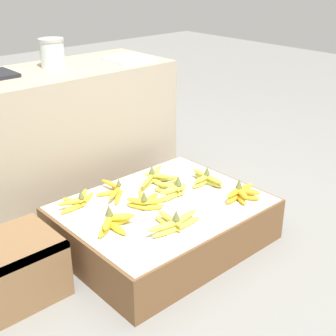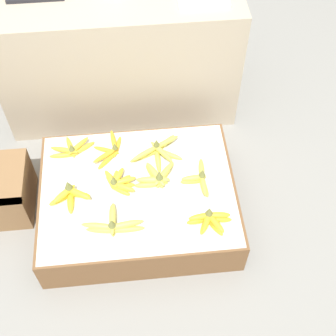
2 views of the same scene
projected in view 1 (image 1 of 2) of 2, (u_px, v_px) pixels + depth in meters
name	position (u px, v px, depth m)	size (l,w,h in m)	color
ground_plane	(163.00, 242.00, 2.28)	(10.00, 10.00, 0.00)	gray
display_platform	(163.00, 223.00, 2.23)	(0.92, 0.72, 0.21)	brown
back_vendor_table	(64.00, 132.00, 2.64)	(1.25, 0.54, 0.72)	tan
wooden_crate	(14.00, 269.00, 1.87)	(0.35, 0.31, 0.25)	olive
banana_bunch_front_midleft	(174.00, 223.00, 1.97)	(0.28, 0.17, 0.10)	#DBCC4C
banana_bunch_front_right	(242.00, 193.00, 2.21)	(0.20, 0.13, 0.10)	gold
banana_bunch_middle_left	(113.00, 222.00, 1.97)	(0.20, 0.14, 0.11)	yellow
banana_bunch_middle_midleft	(146.00, 202.00, 2.14)	(0.16, 0.16, 0.10)	gold
banana_bunch_middle_midright	(173.00, 188.00, 2.25)	(0.20, 0.16, 0.11)	#DBCC4C
banana_bunch_middle_right	(205.00, 179.00, 2.36)	(0.13, 0.21, 0.10)	gold
banana_bunch_back_left	(78.00, 201.00, 2.16)	(0.23, 0.14, 0.09)	gold
banana_bunch_back_midleft	(114.00, 191.00, 2.26)	(0.15, 0.23, 0.08)	gold
banana_bunch_back_midright	(155.00, 178.00, 2.38)	(0.27, 0.24, 0.09)	#DBCC4C
glass_jar	(52.00, 53.00, 2.50)	(0.14, 0.14, 0.15)	silver
foam_tray_white	(129.00, 59.00, 2.70)	(0.24, 0.21, 0.02)	white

